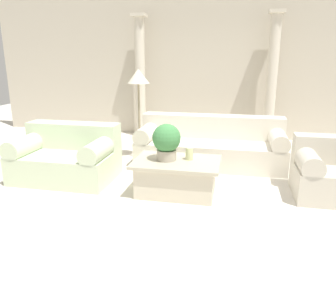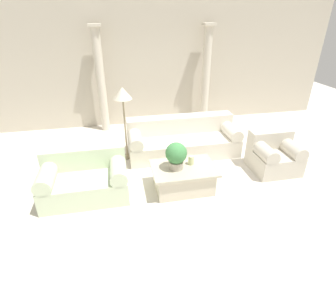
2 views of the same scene
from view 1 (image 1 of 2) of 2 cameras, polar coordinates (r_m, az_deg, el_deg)
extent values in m
plane|color=silver|center=(4.85, 3.08, -5.76)|extent=(16.00, 16.00, 0.00)
cube|color=beige|center=(7.41, 6.88, 14.12)|extent=(10.00, 0.06, 3.20)
cube|color=beige|center=(5.52, 7.29, -1.01)|extent=(2.41, 0.94, 0.40)
cube|color=beige|center=(5.72, 7.69, 3.62)|extent=(2.41, 0.33, 0.38)
cylinder|color=beige|center=(5.63, -3.45, 2.56)|extent=(0.28, 0.94, 0.28)
cylinder|color=beige|center=(5.47, 18.55, 1.42)|extent=(0.28, 0.94, 0.28)
cube|color=beige|center=(5.06, -17.35, -3.14)|extent=(1.42, 0.94, 0.40)
cube|color=beige|center=(5.21, -16.09, 1.99)|extent=(1.42, 0.33, 0.38)
cylinder|color=beige|center=(5.28, -23.03, 0.49)|extent=(0.28, 0.94, 0.28)
cylinder|color=beige|center=(4.72, -11.59, -0.21)|extent=(0.28, 0.94, 0.28)
cube|color=beige|center=(4.35, 1.54, -5.42)|extent=(0.99, 0.68, 0.41)
cube|color=#BCB398|center=(4.27, 1.56, -2.63)|extent=(1.12, 0.78, 0.04)
cylinder|color=#B2A893|center=(4.28, -0.26, -1.37)|extent=(0.25, 0.25, 0.14)
sphere|color=#428447|center=(4.22, -0.27, 1.57)|extent=(0.37, 0.37, 0.37)
cylinder|color=beige|center=(4.29, 3.72, -1.16)|extent=(0.10, 0.10, 0.16)
cylinder|color=gray|center=(5.88, -4.87, -1.83)|extent=(0.23, 0.23, 0.03)
cylinder|color=gray|center=(5.72, -5.02, 4.52)|extent=(0.04, 0.04, 1.29)
cone|color=beige|center=(5.62, -5.20, 12.19)|extent=(0.37, 0.37, 0.24)
cylinder|color=beige|center=(7.37, -4.84, 11.71)|extent=(0.21, 0.21, 2.57)
cube|color=beige|center=(7.41, -5.09, 21.91)|extent=(0.30, 0.30, 0.06)
cylinder|color=beige|center=(7.09, 17.59, 10.93)|extent=(0.21, 0.21, 2.57)
cube|color=beige|center=(7.13, 18.49, 21.50)|extent=(0.30, 0.30, 0.06)
cube|color=beige|center=(4.69, 26.27, -5.59)|extent=(0.87, 0.79, 0.39)
cube|color=beige|center=(4.82, 26.09, -0.30)|extent=(0.87, 0.28, 0.36)
cylinder|color=beige|center=(4.53, 23.11, -2.15)|extent=(0.28, 0.79, 0.28)
camera|label=2|loc=(2.11, -80.59, 35.52)|focal=28.00mm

